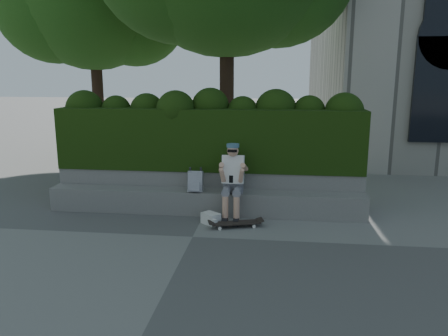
# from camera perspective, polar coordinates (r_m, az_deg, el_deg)

# --- Properties ---
(ground) EXTENTS (80.00, 80.00, 0.00)m
(ground) POSITION_cam_1_polar(r_m,az_deg,el_deg) (7.25, -4.12, -8.96)
(ground) COLOR slate
(ground) RESTS_ON ground
(bench_ledge) EXTENTS (6.00, 0.45, 0.45)m
(bench_ledge) POSITION_cam_1_polar(r_m,az_deg,el_deg) (8.34, -2.53, -4.44)
(bench_ledge) COLOR gray
(bench_ledge) RESTS_ON ground
(planter_wall) EXTENTS (6.00, 0.50, 0.75)m
(planter_wall) POSITION_cam_1_polar(r_m,az_deg,el_deg) (8.75, -2.04, -2.61)
(planter_wall) COLOR gray
(planter_wall) RESTS_ON ground
(hedge) EXTENTS (6.00, 1.00, 1.20)m
(hedge) POSITION_cam_1_polar(r_m,az_deg,el_deg) (8.78, -1.87, 3.93)
(hedge) COLOR black
(hedge) RESTS_ON planter_wall
(person) EXTENTS (0.40, 0.76, 1.38)m
(person) POSITION_cam_1_polar(r_m,az_deg,el_deg) (7.96, 1.15, -1.31)
(person) COLOR slate
(person) RESTS_ON ground
(skateboard) EXTENTS (0.88, 0.45, 0.09)m
(skateboard) POSITION_cam_1_polar(r_m,az_deg,el_deg) (7.64, 1.57, -7.22)
(skateboard) COLOR black
(skateboard) RESTS_ON ground
(backpack_plaid) EXTENTS (0.27, 0.15, 0.39)m
(backpack_plaid) POSITION_cam_1_polar(r_m,az_deg,el_deg) (8.16, -3.76, -1.76)
(backpack_plaid) COLOR silver
(backpack_plaid) RESTS_ON bench_ledge
(backpack_ground) EXTENTS (0.37, 0.36, 0.20)m
(backpack_ground) POSITION_cam_1_polar(r_m,az_deg,el_deg) (7.80, -1.74, -6.60)
(backpack_ground) COLOR silver
(backpack_ground) RESTS_ON ground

